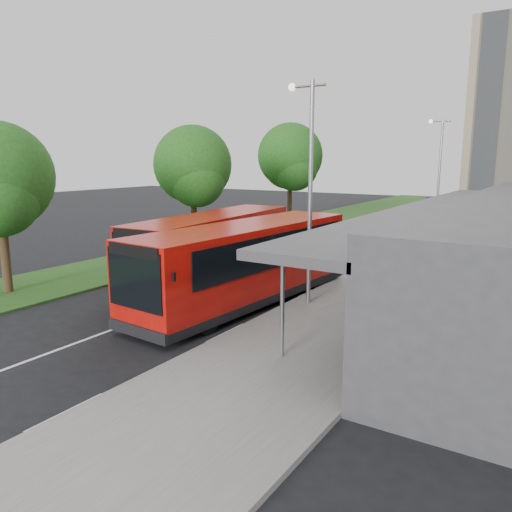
# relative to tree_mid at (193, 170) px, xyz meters

# --- Properties ---
(ground) EXTENTS (120.00, 120.00, 0.00)m
(ground) POSITION_rel_tree_mid_xyz_m (7.01, -9.05, -4.79)
(ground) COLOR black
(ground) RESTS_ON ground
(pavement) EXTENTS (5.00, 80.00, 0.15)m
(pavement) POSITION_rel_tree_mid_xyz_m (13.01, 10.95, -4.71)
(pavement) COLOR slate
(pavement) RESTS_ON ground
(grass_verge) EXTENTS (5.00, 80.00, 0.10)m
(grass_verge) POSITION_rel_tree_mid_xyz_m (0.01, 10.95, -4.74)
(grass_verge) COLOR #1D4014
(grass_verge) RESTS_ON ground
(lane_centre_line) EXTENTS (0.12, 70.00, 0.01)m
(lane_centre_line) POSITION_rel_tree_mid_xyz_m (7.01, 5.95, -4.78)
(lane_centre_line) COLOR silver
(lane_centre_line) RESTS_ON ground
(kerb_dashes) EXTENTS (0.12, 56.00, 0.01)m
(kerb_dashes) POSITION_rel_tree_mid_xyz_m (10.31, 9.95, -4.78)
(kerb_dashes) COLOR silver
(kerb_dashes) RESTS_ON ground
(tree_mid) EXTENTS (4.62, 4.62, 7.42)m
(tree_mid) POSITION_rel_tree_mid_xyz_m (0.00, 0.00, 0.00)
(tree_mid) COLOR #382516
(tree_mid) RESTS_ON ground
(tree_far) EXTENTS (5.12, 5.12, 8.23)m
(tree_far) POSITION_rel_tree_mid_xyz_m (-0.00, 12.00, 0.53)
(tree_far) COLOR #382516
(tree_far) RESTS_ON ground
(lamp_post_near) EXTENTS (1.44, 0.28, 8.00)m
(lamp_post_near) POSITION_rel_tree_mid_xyz_m (11.13, -7.05, -0.07)
(lamp_post_near) COLOR gray
(lamp_post_near) RESTS_ON pavement
(lamp_post_far) EXTENTS (1.44, 0.28, 8.00)m
(lamp_post_far) POSITION_rel_tree_mid_xyz_m (11.13, 12.95, -0.07)
(lamp_post_far) COLOR gray
(lamp_post_far) RESTS_ON pavement
(bus_main) EXTENTS (3.50, 10.94, 3.05)m
(bus_main) POSITION_rel_tree_mid_xyz_m (9.02, -7.94, -3.22)
(bus_main) COLOR #BE110A
(bus_main) RESTS_ON ground
(bus_second) EXTENTS (3.42, 10.63, 2.96)m
(bus_second) POSITION_rel_tree_mid_xyz_m (5.54, -5.38, -3.27)
(bus_second) COLOR #BE110A
(bus_second) RESTS_ON ground
(litter_bin) EXTENTS (0.64, 0.64, 1.03)m
(litter_bin) POSITION_rel_tree_mid_xyz_m (12.69, 0.83, -4.12)
(litter_bin) COLOR #332415
(litter_bin) RESTS_ON pavement
(bollard) EXTENTS (0.18, 0.18, 0.95)m
(bollard) POSITION_rel_tree_mid_xyz_m (12.47, 8.28, -4.16)
(bollard) COLOR yellow
(bollard) RESTS_ON pavement
(car_near) EXTENTS (1.58, 3.29, 1.09)m
(car_near) POSITION_rel_tree_mid_xyz_m (8.86, 30.02, -4.25)
(car_near) COLOR #5A0C12
(car_near) RESTS_ON ground
(car_far) EXTENTS (1.30, 3.59, 1.18)m
(car_far) POSITION_rel_tree_mid_xyz_m (5.60, 35.51, -4.20)
(car_far) COLOR navy
(car_far) RESTS_ON ground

